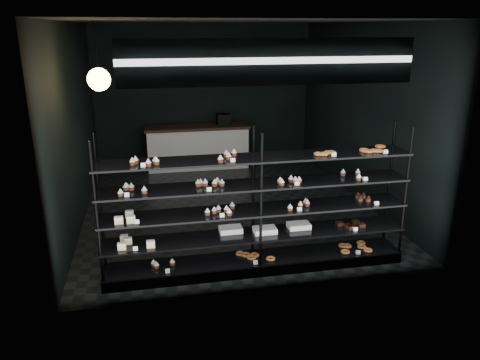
% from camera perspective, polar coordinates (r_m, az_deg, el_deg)
% --- Properties ---
extents(room, '(5.01, 6.01, 3.20)m').
position_cam_1_polar(room, '(8.19, -1.74, 7.52)').
color(room, black).
rests_on(room, ground).
extents(display_shelf, '(4.00, 0.50, 1.91)m').
position_cam_1_polar(display_shelf, '(6.16, 1.73, -5.60)').
color(display_shelf, black).
rests_on(display_shelf, room).
extents(signage, '(3.30, 0.05, 0.50)m').
position_cam_1_polar(signage, '(5.20, 3.85, 14.16)').
color(signage, '#0E0F46').
rests_on(signage, room).
extents(pendant_lamp, '(0.30, 0.30, 0.88)m').
position_cam_1_polar(pendant_lamp, '(6.58, -16.82, 11.66)').
color(pendant_lamp, black).
rests_on(pendant_lamp, room).
extents(service_counter, '(2.37, 0.65, 1.23)m').
position_cam_1_polar(service_counter, '(10.81, -5.15, 4.12)').
color(service_counter, silver).
rests_on(service_counter, room).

